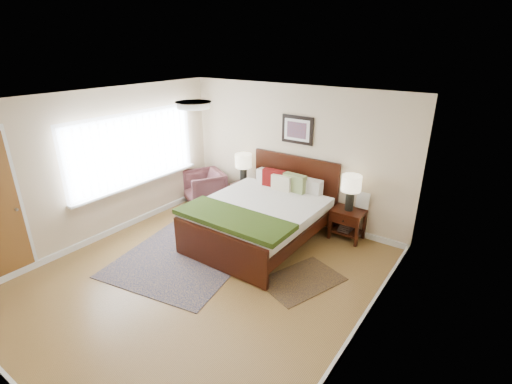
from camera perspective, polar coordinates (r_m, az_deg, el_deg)
floor at (r=5.58m, az=-7.99°, el=-12.73°), size 5.00×5.00×0.00m
back_wall at (r=6.88m, az=5.78°, el=5.78°), size 4.50×0.04×2.50m
left_wall at (r=6.67m, az=-22.93°, el=3.59°), size 0.04×5.00×2.50m
right_wall at (r=3.91m, az=16.20°, el=-8.22°), size 0.04×5.00×2.50m
ceiling at (r=4.65m, az=-9.64°, el=13.54°), size 4.50×5.00×0.02m
window at (r=6.96m, az=-18.04°, el=6.08°), size 0.11×2.72×1.32m
ceil_fixture at (r=4.65m, az=-9.61°, el=13.12°), size 0.44×0.44×0.08m
bed at (r=6.19m, az=0.94°, el=-2.79°), size 1.87×2.27×1.22m
wall_art at (r=6.70m, az=6.36°, el=9.48°), size 0.62×0.05×0.50m
nightstand_left at (r=7.47m, az=-2.00°, el=0.38°), size 0.44×0.40×0.52m
nightstand_right at (r=6.52m, az=13.86°, el=-4.38°), size 0.54×0.41×0.54m
lamp_left at (r=7.31m, az=-1.97°, el=4.39°), size 0.33×0.33×0.61m
lamp_right at (r=6.28m, az=14.42°, el=0.81°), size 0.33×0.33×0.61m
armchair at (r=7.80m, az=-7.94°, el=0.67°), size 1.02×1.03×0.70m
rug_persian at (r=6.24m, az=-9.61°, el=-8.68°), size 2.27×2.88×0.01m
rug_navy at (r=5.48m, az=7.08°, el=-13.29°), size 1.08×1.30×0.01m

